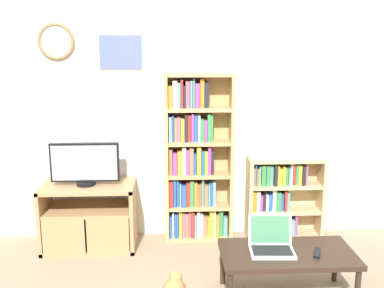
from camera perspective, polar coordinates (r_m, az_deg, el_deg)
name	(u,v)px	position (r m, az deg, el deg)	size (l,w,h in m)	color
wall_back	(190,111)	(4.55, -0.29, 4.20)	(5.85, 0.09, 2.60)	silver
tv_stand	(89,216)	(4.57, -12.92, -8.90)	(0.90, 0.50, 0.64)	tan
television	(85,164)	(4.41, -13.44, -2.50)	(0.65, 0.18, 0.42)	black
bookshelf_tall	(195,163)	(4.51, 0.43, -2.40)	(0.68, 0.25, 1.70)	tan
bookshelf_short	(279,198)	(4.75, 11.05, -6.69)	(0.78, 0.25, 0.85)	tan
coffee_table	(287,256)	(3.70, 12.01, -13.78)	(1.04, 0.54, 0.39)	#332319
laptop	(271,242)	(3.66, 10.01, -12.18)	(0.36, 0.31, 0.26)	#B7BABC
remote_near_laptop	(317,253)	(3.69, 15.60, -13.18)	(0.10, 0.17, 0.02)	black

